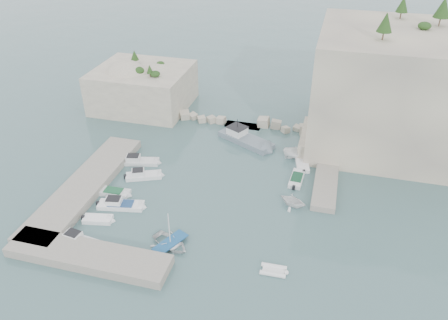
% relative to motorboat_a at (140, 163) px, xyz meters
% --- Properties ---
extents(ground, '(400.00, 400.00, 0.00)m').
position_rel_motorboat_a_xyz_m(ground, '(12.78, -6.62, 0.00)').
color(ground, '#456768').
rests_on(ground, ground).
extents(cliff_east, '(26.00, 22.00, 17.00)m').
position_rel_motorboat_a_xyz_m(cliff_east, '(35.78, 16.38, 8.50)').
color(cliff_east, beige).
rests_on(cliff_east, ground).
extents(cliff_terrace, '(8.00, 10.00, 2.50)m').
position_rel_motorboat_a_xyz_m(cliff_terrace, '(25.78, 11.38, 1.25)').
color(cliff_terrace, beige).
rests_on(cliff_terrace, ground).
extents(outcrop_west, '(16.00, 14.00, 7.00)m').
position_rel_motorboat_a_xyz_m(outcrop_west, '(-7.22, 18.38, 3.50)').
color(outcrop_west, beige).
rests_on(outcrop_west, ground).
extents(quay_west, '(5.00, 24.00, 1.10)m').
position_rel_motorboat_a_xyz_m(quay_west, '(-4.22, -7.62, 0.55)').
color(quay_west, '#9E9689').
rests_on(quay_west, ground).
extents(quay_south, '(18.00, 4.00, 1.10)m').
position_rel_motorboat_a_xyz_m(quay_south, '(2.78, -19.12, 0.55)').
color(quay_south, '#9E9689').
rests_on(quay_south, ground).
extents(ledge_east, '(3.00, 16.00, 0.80)m').
position_rel_motorboat_a_xyz_m(ledge_east, '(26.28, 3.38, 0.40)').
color(ledge_east, '#9E9689').
rests_on(ledge_east, ground).
extents(breakwater, '(28.00, 3.00, 1.40)m').
position_rel_motorboat_a_xyz_m(breakwater, '(11.78, 15.38, 0.70)').
color(breakwater, beige).
rests_on(breakwater, ground).
extents(motorboat_a, '(6.34, 3.16, 1.40)m').
position_rel_motorboat_a_xyz_m(motorboat_a, '(0.00, 0.00, 0.00)').
color(motorboat_a, silver).
rests_on(motorboat_a, ground).
extents(motorboat_b, '(5.54, 3.66, 1.40)m').
position_rel_motorboat_a_xyz_m(motorboat_b, '(2.10, -3.18, 0.00)').
color(motorboat_b, white).
rests_on(motorboat_b, ground).
extents(motorboat_c, '(4.68, 1.82, 0.70)m').
position_rel_motorboat_a_xyz_m(motorboat_c, '(-0.11, -7.71, 0.00)').
color(motorboat_c, silver).
rests_on(motorboat_c, ground).
extents(motorboat_d, '(6.43, 2.95, 1.40)m').
position_rel_motorboat_a_xyz_m(motorboat_d, '(2.03, -9.96, 0.00)').
color(motorboat_d, white).
rests_on(motorboat_d, ground).
extents(motorboat_e, '(3.97, 2.22, 0.70)m').
position_rel_motorboat_a_xyz_m(motorboat_e, '(0.59, -13.13, 0.00)').
color(motorboat_e, white).
rests_on(motorboat_e, ground).
extents(motorboat_f, '(5.80, 2.45, 1.40)m').
position_rel_motorboat_a_xyz_m(motorboat_f, '(0.52, -17.11, 0.00)').
color(motorboat_f, white).
rests_on(motorboat_f, ground).
extents(rowboat, '(5.65, 5.01, 0.97)m').
position_rel_motorboat_a_xyz_m(rowboat, '(10.44, -14.83, 0.00)').
color(rowboat, white).
rests_on(rowboat, ground).
extents(inflatable_dinghy, '(2.96, 1.51, 0.44)m').
position_rel_motorboat_a_xyz_m(inflatable_dinghy, '(22.11, -15.71, 0.00)').
color(inflatable_dinghy, white).
rests_on(inflatable_dinghy, ground).
extents(tender_east_a, '(4.21, 3.93, 1.80)m').
position_rel_motorboat_a_xyz_m(tender_east_a, '(22.60, -4.12, 0.00)').
color(tender_east_a, white).
rests_on(tender_east_a, ground).
extents(tender_east_b, '(1.91, 4.90, 0.70)m').
position_rel_motorboat_a_xyz_m(tender_east_b, '(22.42, 1.51, 0.00)').
color(tender_east_b, white).
rests_on(tender_east_b, ground).
extents(tender_east_c, '(2.78, 5.62, 0.70)m').
position_rel_motorboat_a_xyz_m(tender_east_c, '(22.63, 5.81, 0.00)').
color(tender_east_c, white).
rests_on(tender_east_c, ground).
extents(tender_east_d, '(5.38, 3.18, 1.95)m').
position_rel_motorboat_a_xyz_m(tender_east_d, '(22.17, 7.38, 0.00)').
color(tender_east_d, white).
rests_on(tender_east_d, ground).
extents(work_boat, '(10.30, 7.29, 2.20)m').
position_rel_motorboat_a_xyz_m(work_boat, '(13.50, 9.94, 0.00)').
color(work_boat, slate).
rests_on(work_boat, ground).
extents(rowboat_mast, '(0.10, 0.10, 4.20)m').
position_rel_motorboat_a_xyz_m(rowboat_mast, '(10.44, -14.83, 2.58)').
color(rowboat_mast, white).
rests_on(rowboat_mast, rowboat).
extents(vegetation, '(53.48, 13.88, 13.40)m').
position_rel_motorboat_a_xyz_m(vegetation, '(30.62, 17.78, 17.93)').
color(vegetation, '#1E4219').
rests_on(vegetation, ground).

